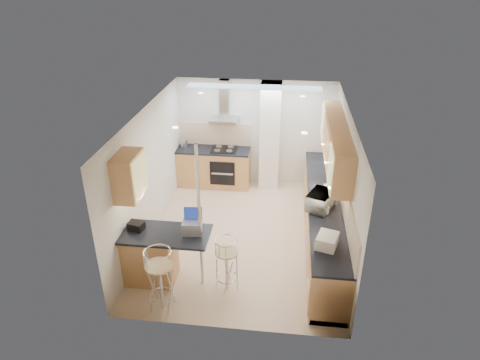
# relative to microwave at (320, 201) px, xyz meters

# --- Properties ---
(ground) EXTENTS (4.80, 4.80, 0.00)m
(ground) POSITION_rel_microwave_xyz_m (-1.38, 0.33, -1.07)
(ground) COLOR tan
(ground) RESTS_ON ground
(room_shell) EXTENTS (3.64, 4.84, 2.51)m
(room_shell) POSITION_rel_microwave_xyz_m (-1.06, 0.71, 0.47)
(room_shell) COLOR silver
(room_shell) RESTS_ON ground
(right_counter) EXTENTS (0.63, 4.40, 0.92)m
(right_counter) POSITION_rel_microwave_xyz_m (0.12, 0.33, -0.61)
(right_counter) COLOR #B58348
(right_counter) RESTS_ON ground
(back_counter) EXTENTS (1.70, 0.63, 0.92)m
(back_counter) POSITION_rel_microwave_xyz_m (-2.33, 2.43, -0.61)
(back_counter) COLOR #B58348
(back_counter) RESTS_ON ground
(peninsula) EXTENTS (1.47, 0.72, 0.94)m
(peninsula) POSITION_rel_microwave_xyz_m (-2.51, -1.12, -0.60)
(peninsula) COLOR #B58348
(peninsula) RESTS_ON ground
(microwave) EXTENTS (0.56, 0.66, 0.31)m
(microwave) POSITION_rel_microwave_xyz_m (0.00, 0.00, 0.00)
(microwave) COLOR white
(microwave) RESTS_ON right_counter
(laptop) EXTENTS (0.33, 0.26, 0.21)m
(laptop) POSITION_rel_microwave_xyz_m (-2.05, -1.06, -0.03)
(laptop) COLOR #9D9FA5
(laptop) RESTS_ON peninsula
(bag) EXTENTS (0.28, 0.23, 0.13)m
(bag) POSITION_rel_microwave_xyz_m (-2.98, -1.06, -0.07)
(bag) COLOR black
(bag) RESTS_ON peninsula
(bar_stool_near) EXTENTS (0.56, 0.56, 1.07)m
(bar_stool_near) POSITION_rel_microwave_xyz_m (-2.41, -1.77, -0.54)
(bar_stool_near) COLOR tan
(bar_stool_near) RESTS_ON ground
(bar_stool_end) EXTENTS (0.53, 0.53, 0.95)m
(bar_stool_end) POSITION_rel_microwave_xyz_m (-1.49, -1.20, -0.60)
(bar_stool_end) COLOR tan
(bar_stool_end) RESTS_ON ground
(jar_a) EXTENTS (0.13, 0.13, 0.16)m
(jar_a) POSITION_rel_microwave_xyz_m (0.15, 0.59, -0.07)
(jar_a) COLOR beige
(jar_a) RESTS_ON right_counter
(jar_b) EXTENTS (0.12, 0.12, 0.16)m
(jar_b) POSITION_rel_microwave_xyz_m (0.31, 1.26, -0.07)
(jar_b) COLOR beige
(jar_b) RESTS_ON right_counter
(jar_c) EXTENTS (0.16, 0.16, 0.20)m
(jar_c) POSITION_rel_microwave_xyz_m (0.08, 0.25, -0.05)
(jar_c) COLOR beige
(jar_c) RESTS_ON right_counter
(jar_d) EXTENTS (0.11, 0.11, 0.14)m
(jar_d) POSITION_rel_microwave_xyz_m (0.10, -0.16, -0.08)
(jar_d) COLOR white
(jar_d) RESTS_ON right_counter
(bread_bin) EXTENTS (0.38, 0.44, 0.19)m
(bread_bin) POSITION_rel_microwave_xyz_m (0.05, -1.14, -0.06)
(bread_bin) COLOR beige
(bread_bin) RESTS_ON right_counter
(kettle) EXTENTS (0.16, 0.16, 0.20)m
(kettle) POSITION_rel_microwave_xyz_m (-3.03, 2.46, -0.05)
(kettle) COLOR #B0B2B5
(kettle) RESTS_ON back_counter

